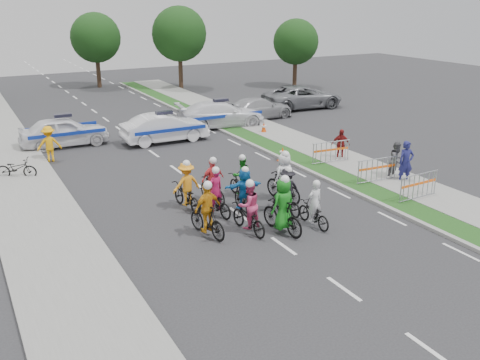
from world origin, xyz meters
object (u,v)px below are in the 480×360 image
spectator_0 (406,162)px  tree_2 (296,42)px  marshal_hiviz (49,144)px  spectator_2 (341,145)px  rider_9 (213,185)px  cone_0 (283,154)px  police_car_1 (165,128)px  police_car_0 (64,131)px  parked_bike (16,168)px  barrier_0 (418,187)px  rider_0 (314,211)px  rider_6 (215,199)px  rider_10 (186,190)px  rider_5 (244,193)px  tree_4 (96,38)px  police_car_2 (221,114)px  tree_1 (179,34)px  rider_7 (284,182)px  spectator_1 (397,160)px  rider_1 (283,211)px  rider_3 (207,215)px  civilian_suv (303,97)px  barrier_2 (331,153)px  rider_8 (241,181)px  rider_2 (249,213)px  cone_1 (264,128)px  civilian_sedan (259,108)px  barrier_1 (377,171)px

spectator_0 → tree_2: tree_2 is taller
marshal_hiviz → spectator_2: bearing=157.4°
rider_9 → cone_0: size_ratio=2.65×
police_car_1 → police_car_0: bearing=71.0°
parked_bike → spectator_0: bearing=-92.2°
police_car_0 → barrier_0: bearing=-143.5°
police_car_1 → marshal_hiviz: bearing=97.9°
rider_0 → rider_6: size_ratio=0.90×
rider_10 → tree_2: tree_2 is taller
rider_5 → tree_4: bearing=-89.1°
police_car_2 → tree_1: bearing=-4.1°
rider_0 → tree_4: tree_4 is taller
rider_7 → police_car_1: size_ratio=0.44×
spectator_0 → spectator_1: 0.63m
rider_1 → rider_5: 2.18m
rider_3 → cone_0: 9.07m
rider_0 → civilian_suv: bearing=-124.9°
rider_1 → rider_9: size_ratio=1.11×
civilian_suv → spectator_2: bearing=157.7°
rider_3 → parked_bike: size_ratio=1.12×
spectator_1 → barrier_2: 3.23m
cone_0 → rider_10: bearing=-151.8°
rider_8 → rider_9: size_ratio=0.96×
tree_4 → tree_1: bearing=-33.7°
police_car_2 → rider_6: bearing=161.6°
rider_5 → spectator_1: rider_5 is taller
cone_0 → rider_8: bearing=-140.7°
rider_6 → rider_8: rider_6 is taller
rider_0 → tree_4: bearing=-93.2°
rider_6 → rider_9: same height
rider_1 → barrier_0: bearing=171.1°
rider_5 → police_car_0: bearing=-67.1°
rider_10 → barrier_0: 8.88m
civilian_suv → rider_3: bearing=141.5°
rider_2 → rider_3: (-1.33, 0.39, 0.04)m
cone_1 → tree_2: bearing=50.0°
barrier_0 → parked_bike: bearing=142.1°
barrier_2 → civilian_sedan: bearing=78.4°
spectator_0 → marshal_hiviz: bearing=156.8°
rider_0 → spectator_2: (5.80, 5.82, 0.19)m
rider_9 → parked_bike: bearing=-52.4°
marshal_hiviz → barrier_0: size_ratio=0.86×
rider_1 → rider_10: bearing=-68.7°
marshal_hiviz → barrier_1: (11.49, -9.96, -0.30)m
rider_3 → parked_bike: (-4.75, 9.32, -0.29)m
police_car_1 → tree_4: size_ratio=0.74×
rider_3 → police_car_1: bearing=-116.3°
cone_0 → tree_2: bearing=54.5°
barrier_2 → police_car_2: bearing=96.6°
rider_7 → parked_bike: size_ratio=1.17×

